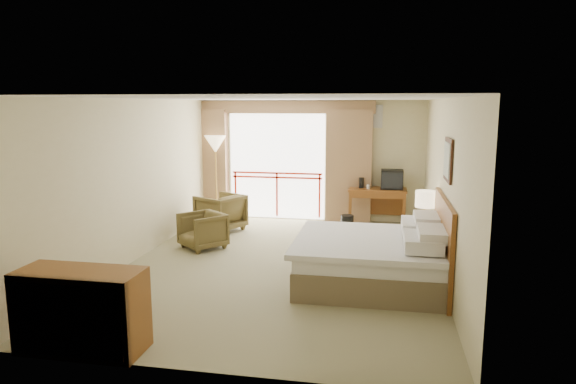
% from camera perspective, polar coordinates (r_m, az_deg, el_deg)
% --- Properties ---
extents(floor, '(7.00, 7.00, 0.00)m').
position_cam_1_polar(floor, '(8.53, -0.69, -8.10)').
color(floor, gray).
rests_on(floor, ground).
extents(ceiling, '(7.00, 7.00, 0.00)m').
position_cam_1_polar(ceiling, '(8.12, -0.73, 10.36)').
color(ceiling, white).
rests_on(ceiling, wall_back).
extents(wall_back, '(5.00, 0.00, 5.00)m').
position_cam_1_polar(wall_back, '(11.64, 2.65, 3.51)').
color(wall_back, beige).
rests_on(wall_back, ground).
extents(wall_front, '(5.00, 0.00, 5.00)m').
position_cam_1_polar(wall_front, '(4.90, -8.74, -5.31)').
color(wall_front, beige).
rests_on(wall_front, ground).
extents(wall_left, '(0.00, 7.00, 7.00)m').
position_cam_1_polar(wall_left, '(9.04, -16.46, 1.31)').
color(wall_left, beige).
rests_on(wall_left, ground).
extents(wall_right, '(0.00, 7.00, 7.00)m').
position_cam_1_polar(wall_right, '(8.11, 16.89, 0.37)').
color(wall_right, beige).
rests_on(wall_right, ground).
extents(balcony_door, '(2.40, 0.00, 2.40)m').
position_cam_1_polar(balcony_door, '(11.77, -1.23, 2.85)').
color(balcony_door, white).
rests_on(balcony_door, wall_back).
extents(balcony_railing, '(2.09, 0.03, 1.02)m').
position_cam_1_polar(balcony_railing, '(11.81, -1.24, 0.97)').
color(balcony_railing, '#B4240F').
rests_on(balcony_railing, wall_back).
extents(curtain_left, '(1.00, 0.26, 2.50)m').
position_cam_1_polar(curtain_left, '(12.09, -9.05, 3.15)').
color(curtain_left, brown).
rests_on(curtain_left, wall_back).
extents(curtain_right, '(1.00, 0.26, 2.50)m').
position_cam_1_polar(curtain_right, '(11.42, 6.78, 2.82)').
color(curtain_right, brown).
rests_on(curtain_right, wall_back).
extents(valance, '(4.40, 0.22, 0.28)m').
position_cam_1_polar(valance, '(11.59, -1.36, 9.43)').
color(valance, brown).
rests_on(valance, wall_back).
extents(hvac_vent, '(0.50, 0.04, 0.50)m').
position_cam_1_polar(hvac_vent, '(11.44, 9.21, 8.30)').
color(hvac_vent, silver).
rests_on(hvac_vent, wall_back).
extents(bed, '(2.13, 2.06, 0.97)m').
position_cam_1_polar(bed, '(7.69, 9.50, -7.29)').
color(bed, brown).
rests_on(bed, floor).
extents(headboard, '(0.06, 2.10, 1.30)m').
position_cam_1_polar(headboard, '(7.67, 16.81, -5.51)').
color(headboard, '#663412').
rests_on(headboard, wall_right).
extents(framed_art, '(0.04, 0.72, 0.60)m').
position_cam_1_polar(framed_art, '(7.45, 17.35, 3.43)').
color(framed_art, black).
rests_on(framed_art, wall_right).
extents(nightstand, '(0.42, 0.50, 0.58)m').
position_cam_1_polar(nightstand, '(8.95, 14.83, -5.61)').
color(nightstand, '#663412').
rests_on(nightstand, floor).
extents(table_lamp, '(0.33, 0.33, 0.59)m').
position_cam_1_polar(table_lamp, '(8.84, 15.01, -0.84)').
color(table_lamp, tan).
rests_on(table_lamp, nightstand).
extents(phone, '(0.18, 0.14, 0.08)m').
position_cam_1_polar(phone, '(8.73, 14.66, -3.76)').
color(phone, black).
rests_on(phone, nightstand).
extents(desk, '(1.24, 0.60, 0.81)m').
position_cam_1_polar(desk, '(11.35, 9.90, -0.47)').
color(desk, '#663412').
rests_on(desk, floor).
extents(tv, '(0.46, 0.37, 0.42)m').
position_cam_1_polar(tv, '(11.23, 11.48, 1.37)').
color(tv, black).
rests_on(tv, desk).
extents(coffee_maker, '(0.14, 0.14, 0.23)m').
position_cam_1_polar(coffee_maker, '(11.26, 8.15, 1.00)').
color(coffee_maker, black).
rests_on(coffee_maker, desk).
extents(cup, '(0.08, 0.08, 0.09)m').
position_cam_1_polar(cup, '(11.21, 8.90, 0.59)').
color(cup, white).
rests_on(cup, desk).
extents(wastebasket, '(0.34, 0.34, 0.33)m').
position_cam_1_polar(wastebasket, '(10.78, 6.59, -3.44)').
color(wastebasket, black).
rests_on(wastebasket, floor).
extents(armchair_far, '(1.13, 1.12, 0.77)m').
position_cam_1_polar(armchair_far, '(10.89, -7.47, -4.22)').
color(armchair_far, '#4D3F1E').
rests_on(armchair_far, floor).
extents(armchair_near, '(1.01, 1.01, 0.66)m').
position_cam_1_polar(armchair_near, '(9.61, -9.42, -6.16)').
color(armchair_near, '#4D3F1E').
rests_on(armchair_near, floor).
extents(side_table, '(0.45, 0.45, 0.49)m').
position_cam_1_polar(side_table, '(10.27, -8.76, -3.20)').
color(side_table, black).
rests_on(side_table, floor).
extents(book, '(0.25, 0.29, 0.02)m').
position_cam_1_polar(book, '(10.23, -8.79, -2.34)').
color(book, white).
rests_on(book, side_table).
extents(floor_lamp, '(0.49, 0.49, 1.91)m').
position_cam_1_polar(floor_lamp, '(11.77, -8.06, 4.93)').
color(floor_lamp, tan).
rests_on(floor_lamp, floor).
extents(dresser, '(1.33, 0.57, 0.89)m').
position_cam_1_polar(dresser, '(6.01, -21.99, -12.14)').
color(dresser, '#663412').
rests_on(dresser, floor).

